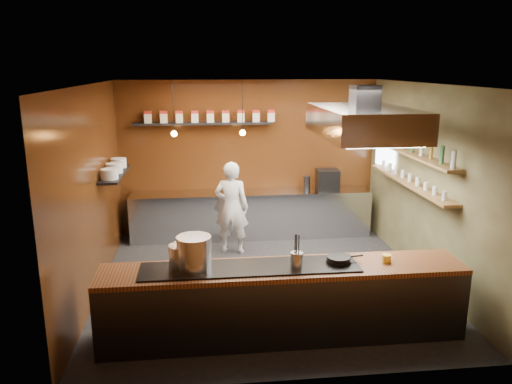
{
  "coord_description": "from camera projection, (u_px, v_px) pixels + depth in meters",
  "views": [
    {
      "loc": [
        -0.95,
        -7.09,
        3.25
      ],
      "look_at": [
        -0.11,
        0.4,
        1.34
      ],
      "focal_mm": 35.0,
      "sensor_mm": 36.0,
      "label": 1
    }
  ],
  "objects": [
    {
      "name": "espresso_machine",
      "position": [
        328.0,
        180.0,
        9.63
      ],
      "size": [
        0.44,
        0.42,
        0.42
      ],
      "primitive_type": "cube",
      "rotation": [
        0.0,
        0.0,
        -0.06
      ],
      "color": "black",
      "rests_on": "prep_counter"
    },
    {
      "name": "bottle_shelf_upper",
      "position": [
        412.0,
        154.0,
        7.8
      ],
      "size": [
        0.26,
        2.8,
        0.04
      ],
      "primitive_type": "cube",
      "color": "olive",
      "rests_on": "right_wall"
    },
    {
      "name": "bottle_shelf_lower",
      "position": [
        410.0,
        183.0,
        7.92
      ],
      "size": [
        0.26,
        2.8,
        0.04
      ],
      "primitive_type": "cube",
      "color": "olive",
      "rests_on": "right_wall"
    },
    {
      "name": "window_pane",
      "position": [
        386.0,
        142.0,
        9.17
      ],
      "size": [
        0.0,
        1.0,
        1.0
      ],
      "primitive_type": "plane",
      "rotation": [
        1.57,
        0.0,
        -1.57
      ],
      "color": "white",
      "rests_on": "right_wall"
    },
    {
      "name": "floor",
      "position": [
        266.0,
        282.0,
        7.73
      ],
      "size": [
        5.0,
        5.0,
        0.0
      ],
      "primitive_type": "plane",
      "color": "black",
      "rests_on": "ground"
    },
    {
      "name": "extractor_hood",
      "position": [
        364.0,
        122.0,
        6.87
      ],
      "size": [
        1.2,
        2.0,
        0.72
      ],
      "color": "#38383D",
      "rests_on": "ceiling"
    },
    {
      "name": "ceiling",
      "position": [
        267.0,
        84.0,
        6.99
      ],
      "size": [
        5.0,
        5.0,
        0.0
      ],
      "primitive_type": "plane",
      "rotation": [
        3.14,
        0.0,
        0.0
      ],
      "color": "silver",
      "rests_on": "back_wall"
    },
    {
      "name": "tin_shelf",
      "position": [
        202.0,
        123.0,
        9.36
      ],
      "size": [
        2.6,
        0.26,
        0.04
      ],
      "primitive_type": "cube",
      "color": "black",
      "rests_on": "back_wall"
    },
    {
      "name": "pendant_left",
      "position": [
        174.0,
        131.0,
        8.69
      ],
      "size": [
        0.1,
        0.1,
        0.95
      ],
      "color": "black",
      "rests_on": "ceiling"
    },
    {
      "name": "utensil_crock",
      "position": [
        297.0,
        260.0,
        5.86
      ],
      "size": [
        0.18,
        0.18,
        0.19
      ],
      "primitive_type": "cylinder",
      "rotation": [
        0.0,
        0.0,
        0.28
      ],
      "color": "silver",
      "rests_on": "pass_counter"
    },
    {
      "name": "plate_stacks",
      "position": [
        114.0,
        168.0,
        8.03
      ],
      "size": [
        0.26,
        1.16,
        0.16
      ],
      "color": "silver",
      "rests_on": "plate_shelf"
    },
    {
      "name": "stockpot_large",
      "position": [
        194.0,
        253.0,
        5.81
      ],
      "size": [
        0.5,
        0.5,
        0.39
      ],
      "primitive_type": "cylinder",
      "rotation": [
        0.0,
        0.0,
        -0.28
      ],
      "color": "silver",
      "rests_on": "pass_counter"
    },
    {
      "name": "stockpot_small",
      "position": [
        182.0,
        256.0,
        5.86
      ],
      "size": [
        0.38,
        0.38,
        0.28
      ],
      "primitive_type": "cylinder",
      "rotation": [
        0.0,
        0.0,
        0.29
      ],
      "color": "silver",
      "rests_on": "pass_counter"
    },
    {
      "name": "pass_counter",
      "position": [
        283.0,
        301.0,
        6.07
      ],
      "size": [
        4.4,
        0.72,
        0.94
      ],
      "color": "#38383D",
      "rests_on": "floor"
    },
    {
      "name": "pendant_right",
      "position": [
        243.0,
        130.0,
        8.82
      ],
      "size": [
        0.1,
        0.1,
        0.95
      ],
      "color": "black",
      "rests_on": "ceiling"
    },
    {
      "name": "plate_shelf",
      "position": [
        115.0,
        174.0,
        8.06
      ],
      "size": [
        0.3,
        1.4,
        0.04
      ],
      "primitive_type": "cube",
      "color": "black",
      "rests_on": "left_wall"
    },
    {
      "name": "right_wall",
      "position": [
        428.0,
        184.0,
        7.63
      ],
      "size": [
        0.0,
        5.0,
        5.0
      ],
      "primitive_type": "plane",
      "rotation": [
        1.57,
        0.0,
        -1.57
      ],
      "color": "#443E26",
      "rests_on": "ground"
    },
    {
      "name": "wine_glasses",
      "position": [
        410.0,
        177.0,
        7.89
      ],
      "size": [
        0.07,
        2.37,
        0.13
      ],
      "color": "silver",
      "rests_on": "bottle_shelf_lower"
    },
    {
      "name": "frying_pan",
      "position": [
        339.0,
        260.0,
        6.03
      ],
      "size": [
        0.47,
        0.31,
        0.08
      ],
      "color": "black",
      "rests_on": "pass_counter"
    },
    {
      "name": "back_wall",
      "position": [
        249.0,
        158.0,
        9.77
      ],
      "size": [
        5.0,
        0.0,
        5.0
      ],
      "primitive_type": "plane",
      "rotation": [
        1.57,
        0.0,
        0.0
      ],
      "color": "#3E1D0B",
      "rests_on": "ground"
    },
    {
      "name": "left_wall",
      "position": [
        92.0,
        193.0,
        7.09
      ],
      "size": [
        0.0,
        5.0,
        5.0
      ],
      "primitive_type": "plane",
      "rotation": [
        1.57,
        0.0,
        1.57
      ],
      "color": "#3E1D0B",
      "rests_on": "ground"
    },
    {
      "name": "chef",
      "position": [
        232.0,
        208.0,
        8.78
      ],
      "size": [
        0.68,
        0.53,
        1.65
      ],
      "primitive_type": "imported",
      "rotation": [
        0.0,
        0.0,
        2.89
      ],
      "color": "silver",
      "rests_on": "floor"
    },
    {
      "name": "storage_tins",
      "position": [
        210.0,
        116.0,
        9.35
      ],
      "size": [
        2.43,
        0.13,
        0.22
      ],
      "color": "beige",
      "rests_on": "tin_shelf"
    },
    {
      "name": "prep_counter",
      "position": [
        251.0,
        214.0,
        9.71
      ],
      "size": [
        4.6,
        0.65,
        0.9
      ],
      "primitive_type": "cube",
      "color": "silver",
      "rests_on": "floor"
    },
    {
      "name": "butter_jar",
      "position": [
        387.0,
        258.0,
        6.09
      ],
      "size": [
        0.14,
        0.14,
        0.1
      ],
      "primitive_type": "cylinder",
      "rotation": [
        0.0,
        0.0,
        0.28
      ],
      "color": "yellow",
      "rests_on": "pass_counter"
    },
    {
      "name": "bottles",
      "position": [
        413.0,
        145.0,
        7.77
      ],
      "size": [
        0.06,
        2.66,
        0.24
      ],
      "color": "silver",
      "rests_on": "bottle_shelf_upper"
    }
  ]
}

